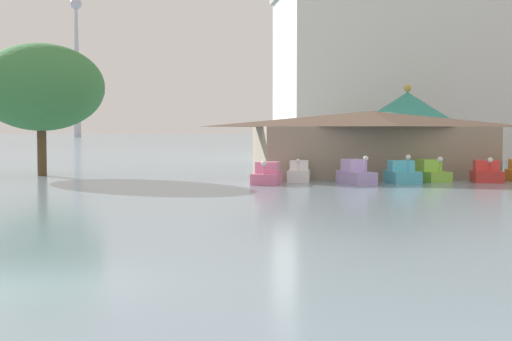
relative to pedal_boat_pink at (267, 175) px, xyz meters
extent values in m
plane|color=gray|center=(-9.21, -28.11, -0.52)|extent=(2000.00, 2000.00, 0.00)
cube|color=pink|center=(-0.02, -0.08, -0.19)|extent=(2.25, 2.94, 0.64)
cube|color=pink|center=(0.07, 0.23, 0.46)|extent=(1.61, 1.51, 0.67)
cylinder|color=pink|center=(-0.32, -1.07, 0.36)|extent=(0.14, 0.14, 0.46)
sphere|color=white|center=(-0.32, -1.07, 0.75)|extent=(0.32, 0.32, 0.32)
cube|color=white|center=(2.20, 1.25, -0.15)|extent=(1.84, 2.50, 0.73)
cube|color=white|center=(2.27, 1.52, 0.52)|extent=(1.35, 1.26, 0.60)
cylinder|color=white|center=(1.98, 0.38, 0.45)|extent=(0.14, 0.14, 0.47)
sphere|color=white|center=(1.98, 0.38, 0.83)|extent=(0.29, 0.29, 0.29)
cube|color=#B299D8|center=(5.33, -0.67, -0.14)|extent=(1.88, 3.19, 0.75)
cube|color=#C8ADF0|center=(5.26, -0.31, 0.59)|extent=(1.36, 1.54, 0.72)
cylinder|color=#B299D8|center=(5.57, -1.84, 0.57)|extent=(0.14, 0.14, 0.68)
sphere|color=white|center=(5.57, -1.84, 1.06)|extent=(0.29, 0.29, 0.29)
cube|color=#4CB7CC|center=(8.26, -0.44, -0.15)|extent=(1.64, 2.57, 0.73)
cube|color=#5DCDE2|center=(8.26, -0.12, 0.54)|extent=(1.39, 1.16, 0.65)
cylinder|color=#4CB7CC|center=(8.27, -1.47, 0.58)|extent=(0.14, 0.14, 0.74)
sphere|color=white|center=(8.27, -1.47, 1.10)|extent=(0.30, 0.30, 0.30)
cube|color=#8CCC3F|center=(10.63, 1.02, -0.20)|extent=(1.84, 2.97, 0.63)
cube|color=#A0E24F|center=(10.58, 1.37, 0.49)|extent=(1.41, 1.42, 0.74)
cylinder|color=#8CCC3F|center=(10.78, -0.09, 0.42)|extent=(0.14, 0.14, 0.61)
sphere|color=white|center=(10.78, -0.09, 0.90)|extent=(0.35, 0.35, 0.35)
cube|color=red|center=(13.82, -0.12, -0.17)|extent=(2.16, 2.55, 0.68)
cube|color=#E8423C|center=(13.88, 0.15, 0.50)|extent=(1.63, 1.30, 0.67)
cylinder|color=red|center=(13.62, -0.99, 0.45)|extent=(0.14, 0.14, 0.56)
sphere|color=white|center=(13.62, -0.99, 0.89)|extent=(0.31, 0.31, 0.31)
cube|color=gray|center=(8.19, 5.89, 1.21)|extent=(15.71, 7.02, 3.46)
pyramid|color=brown|center=(8.19, 5.89, 3.49)|extent=(16.97, 8.07, 1.09)
cylinder|color=brown|center=(16.41, 22.39, 1.36)|extent=(7.19, 7.19, 3.75)
cone|color=teal|center=(16.41, 22.39, 4.76)|extent=(9.49, 9.49, 3.05)
sphere|color=#B7993D|center=(16.41, 22.39, 6.63)|extent=(0.70, 0.70, 0.70)
cylinder|color=brown|center=(-14.67, 10.16, 1.08)|extent=(0.65, 0.65, 3.18)
ellipsoid|color=#3D7F42|center=(-14.67, 10.16, 5.75)|extent=(8.91, 8.91, 6.17)
cube|color=silver|center=(26.81, 38.71, 8.84)|extent=(38.59, 16.09, 18.70)
cone|color=#B7BCC6|center=(-52.13, 371.61, 59.59)|extent=(4.24, 4.24, 120.22)
sphere|color=#B7BCC6|center=(-52.13, 371.61, 72.77)|extent=(6.33, 6.33, 6.33)
camera|label=1|loc=(-6.27, -43.32, 2.61)|focal=51.43mm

